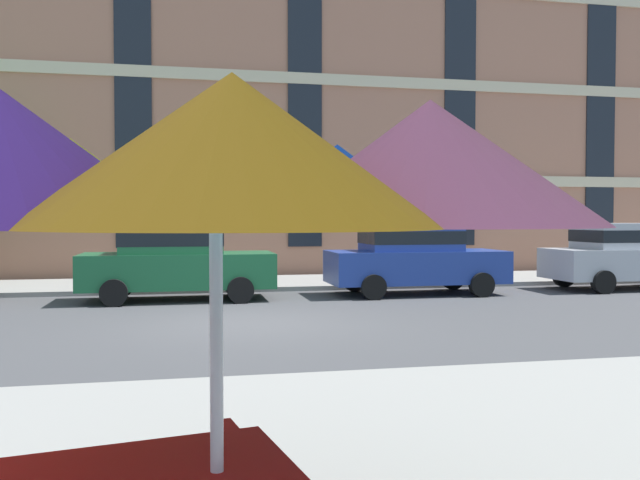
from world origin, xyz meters
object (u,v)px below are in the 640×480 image
sedan_silver (627,254)px  patio_umbrella (216,172)px  sedan_blue (414,257)px  sedan_green (176,260)px

sedan_silver → patio_umbrella: bearing=-132.3°
sedan_blue → sedan_silver: same height
sedan_blue → patio_umbrella: bearing=-113.5°
sedan_blue → patio_umbrella: patio_umbrella is taller
sedan_blue → sedan_green: bearing=180.0°
sedan_blue → patio_umbrella: (-5.51, -12.70, 1.16)m
sedan_silver → patio_umbrella: (-11.55, -12.70, 1.16)m
sedan_blue → patio_umbrella: size_ratio=1.34×
sedan_green → sedan_blue: 5.83m
sedan_silver → patio_umbrella: size_ratio=1.34×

